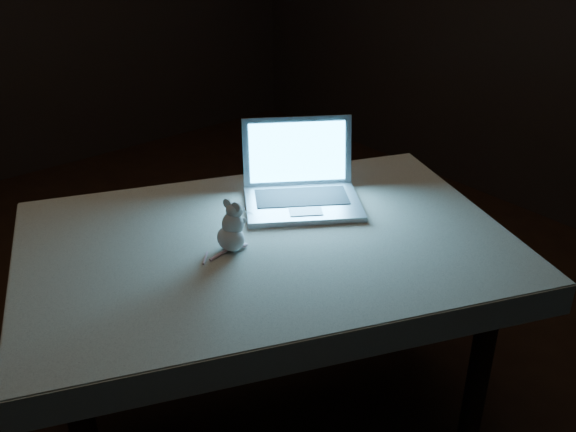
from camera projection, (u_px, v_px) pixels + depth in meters
floor at (228, 349)px, 2.87m from camera, size 5.00×5.00×0.00m
table at (268, 337)px, 2.31m from camera, size 1.74×1.45×0.80m
tablecloth at (264, 242)px, 2.21m from camera, size 1.86×1.54×0.10m
laptop at (303, 171)px, 2.27m from camera, size 0.54×0.53×0.28m
plush_mouse at (230, 226)px, 2.03m from camera, size 0.16×0.16×0.17m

